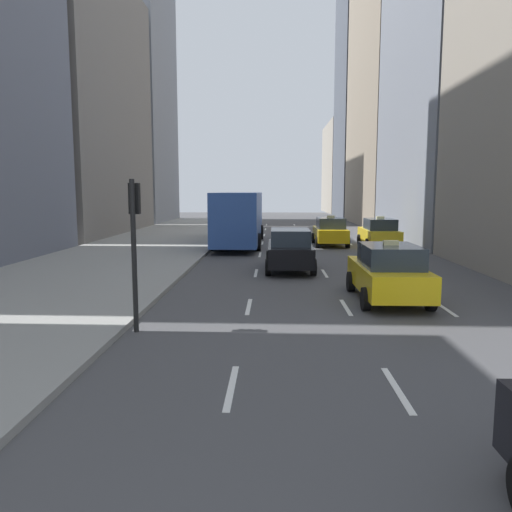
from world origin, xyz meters
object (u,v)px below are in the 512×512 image
(taxi_lead, at_px, (379,233))
(taxi_second, at_px, (388,272))
(city_bus, at_px, (240,216))
(taxi_third, at_px, (330,231))
(sedan_black_near, at_px, (290,249))
(traffic_light_pole, at_px, (134,230))

(taxi_lead, height_order, taxi_second, same)
(taxi_second, bearing_deg, taxi_lead, 79.24)
(city_bus, bearing_deg, taxi_third, -3.62)
(taxi_lead, distance_m, sedan_black_near, 10.55)
(sedan_black_near, bearing_deg, taxi_third, 74.20)
(sedan_black_near, relative_size, city_bus, 0.38)
(taxi_third, xyz_separation_m, traffic_light_pole, (-6.75, -19.23, 1.53))
(taxi_second, bearing_deg, taxi_third, 90.00)
(city_bus, bearing_deg, taxi_lead, -8.79)
(taxi_lead, height_order, taxi_third, same)
(taxi_third, bearing_deg, city_bus, 176.38)
(taxi_lead, bearing_deg, traffic_light_pole, -117.58)
(taxi_second, relative_size, city_bus, 0.38)
(taxi_third, xyz_separation_m, city_bus, (-5.61, 0.36, 0.91))
(city_bus, distance_m, traffic_light_pole, 19.63)
(taxi_second, relative_size, sedan_black_near, 0.99)
(taxi_third, distance_m, traffic_light_pole, 20.44)
(taxi_third, height_order, sedan_black_near, taxi_third)
(taxi_second, distance_m, taxi_third, 15.69)
(taxi_second, distance_m, traffic_light_pole, 7.78)
(taxi_third, bearing_deg, taxi_lead, -18.67)
(taxi_third, height_order, city_bus, city_bus)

